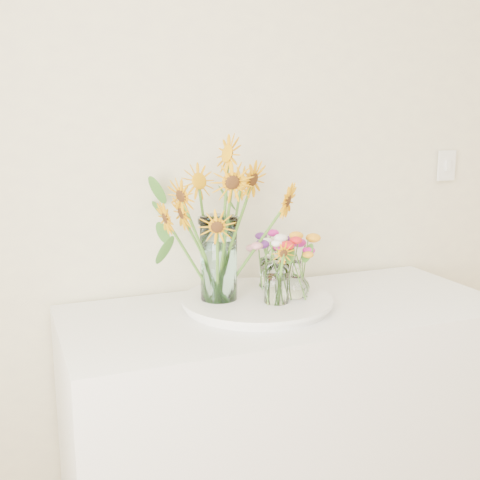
{
  "coord_description": "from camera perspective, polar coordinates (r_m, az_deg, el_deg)",
  "views": [
    {
      "loc": [
        -1.22,
        0.3,
        1.5
      ],
      "look_at": [
        -0.54,
        1.99,
        1.12
      ],
      "focal_mm": 45.0,
      "sensor_mm": 36.0,
      "label": 1
    }
  ],
  "objects": [
    {
      "name": "wildflower_posy_a",
      "position": [
        1.84,
        3.5,
        -2.8
      ],
      "size": [
        0.19,
        0.19,
        0.22
      ],
      "primitive_type": null,
      "color": "orange",
      "rests_on": "tray"
    },
    {
      "name": "wildflower_posy_b",
      "position": [
        1.9,
        5.38,
        -2.47
      ],
      "size": [
        0.2,
        0.2,
        0.21
      ],
      "primitive_type": null,
      "color": "orange",
      "rests_on": "tray"
    },
    {
      "name": "wildflower_posy_c",
      "position": [
        2.01,
        2.77,
        -1.95
      ],
      "size": [
        0.19,
        0.19,
        0.19
      ],
      "primitive_type": null,
      "color": "orange",
      "rests_on": "tray"
    },
    {
      "name": "small_vase_c",
      "position": [
        2.02,
        2.76,
        -3.19
      ],
      "size": [
        0.07,
        0.07,
        0.1
      ],
      "primitive_type": "cylinder",
      "rotation": [
        0.0,
        0.0,
        0.21
      ],
      "color": "white",
      "rests_on": "tray"
    },
    {
      "name": "small_vase_b",
      "position": [
        1.91,
        5.35,
        -3.77
      ],
      "size": [
        0.11,
        0.11,
        0.12
      ],
      "primitive_type": null,
      "rotation": [
        0.0,
        0.0,
        0.27
      ],
      "color": "white",
      "rests_on": "tray"
    },
    {
      "name": "sunflower_bouquet",
      "position": [
        1.85,
        -2.07,
        1.79
      ],
      "size": [
        0.74,
        0.74,
        0.51
      ],
      "primitive_type": null,
      "rotation": [
        0.0,
        0.0,
        -0.1
      ],
      "color": "orange",
      "rests_on": "tray"
    },
    {
      "name": "tray",
      "position": [
        1.92,
        1.62,
        -5.99
      ],
      "size": [
        0.46,
        0.46,
        0.02
      ],
      "primitive_type": "cylinder",
      "color": "white",
      "rests_on": "counter"
    },
    {
      "name": "small_vase_a",
      "position": [
        1.85,
        3.48,
        -4.15
      ],
      "size": [
        0.08,
        0.08,
        0.13
      ],
      "primitive_type": "cylinder",
      "rotation": [
        0.0,
        0.0,
        0.12
      ],
      "color": "white",
      "rests_on": "tray"
    },
    {
      "name": "mason_jar",
      "position": [
        1.87,
        -2.04,
        -1.8
      ],
      "size": [
        0.13,
        0.13,
        0.27
      ],
      "primitive_type": "cylinder",
      "rotation": [
        0.0,
        0.0,
        -0.1
      ],
      "color": "#BCEDF5",
      "rests_on": "tray"
    },
    {
      "name": "counter",
      "position": [
        2.11,
        4.34,
        -18.12
      ],
      "size": [
        1.4,
        0.6,
        0.9
      ],
      "primitive_type": "cube",
      "color": "white",
      "rests_on": "ground_plane"
    }
  ]
}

